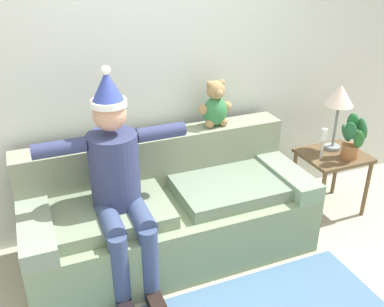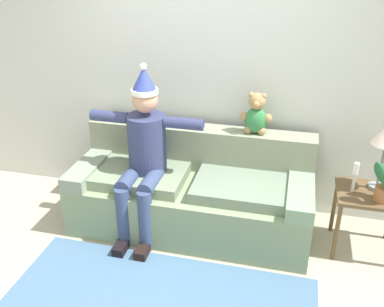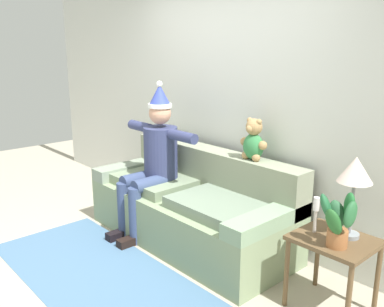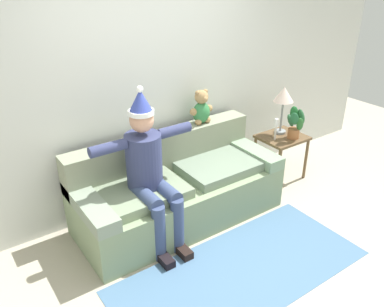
{
  "view_description": "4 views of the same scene",
  "coord_description": "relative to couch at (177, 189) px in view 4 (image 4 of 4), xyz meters",
  "views": [
    {
      "loc": [
        -0.89,
        -1.63,
        2.21
      ],
      "look_at": [
        0.13,
        0.85,
        0.89
      ],
      "focal_mm": 40.22,
      "sensor_mm": 36.0,
      "label": 1
    },
    {
      "loc": [
        0.83,
        -2.33,
        2.42
      ],
      "look_at": [
        0.06,
        0.78,
        0.86
      ],
      "focal_mm": 40.4,
      "sensor_mm": 36.0,
      "label": 2
    },
    {
      "loc": [
        2.87,
        -1.55,
        1.88
      ],
      "look_at": [
        0.07,
        0.96,
        0.91
      ],
      "focal_mm": 39.28,
      "sensor_mm": 36.0,
      "label": 3
    },
    {
      "loc": [
        -1.92,
        -2.01,
        2.54
      ],
      "look_at": [
        0.14,
        0.95,
        0.75
      ],
      "focal_mm": 37.36,
      "sensor_mm": 36.0,
      "label": 4
    }
  ],
  "objects": [
    {
      "name": "ground_plane",
      "position": [
        0.0,
        -1.02,
        -0.34
      ],
      "size": [
        10.0,
        10.0,
        0.0
      ],
      "primitive_type": "plane",
      "color": "#AFA48F"
    },
    {
      "name": "back_wall",
      "position": [
        0.0,
        0.53,
        1.01
      ],
      "size": [
        7.0,
        0.1,
        2.7
      ],
      "primitive_type": "cube",
      "color": "silver",
      "rests_on": "ground_plane"
    },
    {
      "name": "couch",
      "position": [
        0.0,
        0.0,
        0.0
      ],
      "size": [
        2.15,
        0.89,
        0.88
      ],
      "color": "gray",
      "rests_on": "ground_plane"
    },
    {
      "name": "person_seated",
      "position": [
        -0.4,
        -0.17,
        0.45
      ],
      "size": [
        1.02,
        0.77,
        1.54
      ],
      "color": "navy",
      "rests_on": "ground_plane"
    },
    {
      "name": "teddy_bear",
      "position": [
        0.51,
        0.27,
        0.7
      ],
      "size": [
        0.29,
        0.17,
        0.38
      ],
      "color": "#327A43",
      "rests_on": "couch"
    },
    {
      "name": "side_table",
      "position": [
        1.53,
        -0.02,
        0.13
      ],
      "size": [
        0.54,
        0.47,
        0.56
      ],
      "color": "brown",
      "rests_on": "ground_plane"
    },
    {
      "name": "table_lamp",
      "position": [
        1.58,
        0.07,
        0.69
      ],
      "size": [
        0.24,
        0.24,
        0.59
      ],
      "color": "gray",
      "rests_on": "side_table"
    },
    {
      "name": "potted_plant",
      "position": [
        1.6,
        -0.13,
        0.41
      ],
      "size": [
        0.28,
        0.24,
        0.39
      ],
      "color": "#9F6136",
      "rests_on": "side_table"
    },
    {
      "name": "candle_tall",
      "position": [
        1.37,
        -0.04,
        0.39
      ],
      "size": [
        0.04,
        0.04,
        0.27
      ],
      "color": "beige",
      "rests_on": "side_table"
    },
    {
      "name": "area_rug",
      "position": [
        0.0,
        -1.05,
        -0.34
      ],
      "size": [
        2.33,
        1.02,
        0.01
      ],
      "primitive_type": "cube",
      "color": "#486B8D",
      "rests_on": "ground_plane"
    }
  ]
}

